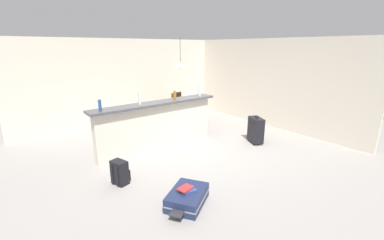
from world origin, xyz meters
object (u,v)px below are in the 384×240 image
Objects in this scene: pendant_lamp at (180,64)px; suitcase_flat_navy at (187,197)px; dining_chair_far_side at (174,105)px; suitcase_upright_black at (256,130)px; dining_chair_near_partition at (193,113)px; bottle_clear at (200,90)px; backpack_black at (120,173)px; dining_table at (182,105)px; bottle_amber at (175,96)px; book_stack at (187,189)px; bottle_white at (140,98)px; bottle_blue at (100,106)px.

pendant_lamp is 4.32m from suitcase_flat_navy.
dining_chair_far_side reaches higher than suitcase_upright_black.
dining_chair_near_partition is 1.12m from dining_chair_far_side.
backpack_black is at bearing -160.40° from bottle_clear.
bottle_amber is at bearing -131.80° from dining_table.
dining_chair_far_side is 3.31× the size of book_stack.
bottle_white is at bearing 45.19° from backpack_black.
bottle_white is 0.32× the size of suitcase_flat_navy.
dining_table is 1.18× the size of dining_chair_far_side.
bottle_blue is 1.31m from backpack_black.
dining_table is at bearing 23.53° from bottle_blue.
dining_table reaches higher than suitcase_upright_black.
pendant_lamp is 1.97× the size of backpack_black.
suitcase_upright_black is at bearing 19.17° from book_stack.
book_stack is (-2.86, -0.99, -0.08)m from suitcase_upright_black.
pendant_lamp is at bearing 31.91° from bottle_white.
backpack_black is (-2.80, -2.08, -1.59)m from pendant_lamp.
dining_chair_near_partition is (1.88, 0.56, -0.74)m from bottle_white.
backpack_black is at bearing -143.29° from pendant_lamp.
backpack_black is (-1.72, -0.81, -1.02)m from bottle_amber.
suitcase_upright_black is at bearing 19.36° from suitcase_flat_navy.
dining_chair_far_side is 4.46m from suitcase_flat_navy.
bottle_blue reaches higher than dining_chair_far_side.
bottle_blue reaches higher than bottle_amber.
suitcase_upright_black is at bearing -75.36° from pendant_lamp.
bottle_clear is 3.09m from suitcase_flat_navy.
backpack_black is 1.30m from book_stack.
bottle_amber is at bearing -174.05° from bottle_clear.
bottle_white is 0.26× the size of dining_table.
pendant_lamp reaches higher than dining_table.
pendant_lamp is 0.94× the size of suitcase_flat_navy.
dining_chair_near_partition is 3.48m from book_stack.
bottle_amber is 0.22× the size of dining_chair_near_partition.
backpack_black is (-0.54, 1.19, 0.09)m from suitcase_flat_navy.
dining_chair_near_partition and dining_chair_far_side have the same top height.
book_stack is at bearing -76.21° from bottle_blue.
dining_chair_near_partition is 2.21× the size of backpack_black.
bottle_white is 0.34× the size of pendant_lamp.
bottle_blue is at bearing 87.08° from backpack_black.
backpack_black is at bearing 176.80° from suitcase_upright_black.
book_stack is at bearing -122.16° from dining_chair_far_side.
bottle_blue is 0.86m from bottle_white.
bottle_clear reaches higher than dining_table.
bottle_clear is at bearing 5.95° from bottle_amber.
dining_chair_near_partition is 1.39× the size of suitcase_upright_black.
pendant_lamp is at bearing -101.49° from dining_chair_far_side.
book_stack is (0.49, -2.00, -0.98)m from bottle_blue.
suitcase_flat_navy is at bearing -122.06° from dining_chair_far_side.
bottle_blue is 2.47m from bottle_clear.
bottle_white is 2.41m from suitcase_flat_navy.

